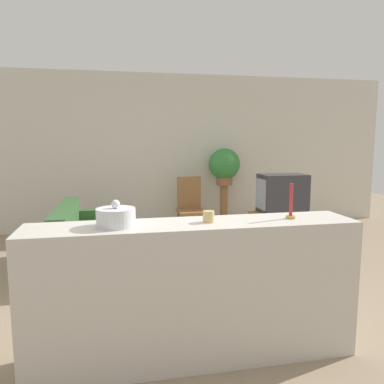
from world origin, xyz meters
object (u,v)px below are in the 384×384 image
potted_plant (224,165)px  couch (91,244)px  decorative_bowl (116,217)px  wooden_chair (190,205)px  television (282,193)px

potted_plant → couch: bearing=-144.1°
couch → decorative_bowl: size_ratio=6.21×
wooden_chair → decorative_bowl: (-1.19, -3.44, 0.55)m
wooden_chair → potted_plant: bearing=27.3°
decorative_bowl → couch: bearing=98.1°
potted_plant → decorative_bowl: size_ratio=2.47×
wooden_chair → potted_plant: size_ratio=1.50×
potted_plant → wooden_chair: bearing=-152.7°
wooden_chair → decorative_bowl: size_ratio=3.71×
potted_plant → decorative_bowl: (-1.86, -3.79, -0.07)m
couch → decorative_bowl: 2.36m
television → wooden_chair: bearing=139.9°
wooden_chair → television: bearing=-40.1°
wooden_chair → decorative_bowl: bearing=-109.1°
potted_plant → decorative_bowl: 4.22m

